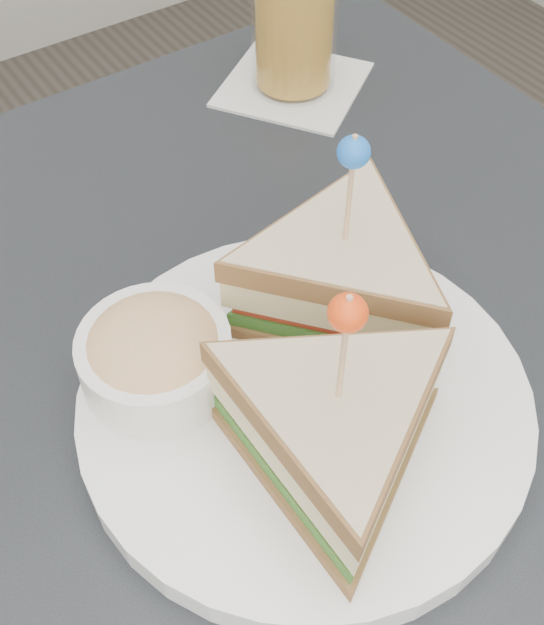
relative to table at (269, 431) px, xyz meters
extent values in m
cube|color=black|center=(0.00, 0.00, 0.06)|extent=(0.80, 0.80, 0.03)
cylinder|color=black|center=(0.35, 0.35, -0.31)|extent=(0.04, 0.04, 0.72)
cylinder|color=white|center=(0.00, -0.04, 0.08)|extent=(0.30, 0.30, 0.02)
cylinder|color=white|center=(0.00, -0.04, 0.10)|extent=(0.30, 0.30, 0.01)
cylinder|color=#DFAD80|center=(-0.02, -0.09, 0.21)|extent=(0.00, 0.00, 0.09)
sphere|color=#FF4210|center=(-0.02, -0.09, 0.24)|extent=(0.02, 0.02, 0.02)
cylinder|color=#DFAD80|center=(0.06, 0.00, 0.21)|extent=(0.00, 0.00, 0.09)
sphere|color=blue|center=(0.06, 0.00, 0.24)|extent=(0.02, 0.02, 0.02)
cylinder|color=white|center=(-0.07, 0.02, 0.12)|extent=(0.10, 0.10, 0.04)
ellipsoid|color=#E0B772|center=(-0.07, 0.02, 0.13)|extent=(0.09, 0.09, 0.04)
cube|color=silver|center=(0.22, 0.28, 0.08)|extent=(0.18, 0.18, 0.00)
cylinder|color=#BA8634|center=(0.22, 0.28, 0.13)|extent=(0.10, 0.10, 0.10)
cylinder|color=white|center=(0.22, 0.28, 0.16)|extent=(0.11, 0.11, 0.16)
camera|label=1|loc=(-0.18, -0.27, 0.52)|focal=45.00mm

